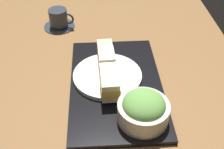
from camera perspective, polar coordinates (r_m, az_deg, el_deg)
name	(u,v)px	position (r cm, az deg, el deg)	size (l,w,h in cm)	color
ground_plane	(94,81)	(90.73, -3.69, -1.37)	(140.00, 100.00, 3.00)	brown
serving_tray	(116,85)	(86.04, 0.80, -2.08)	(44.33, 27.29, 1.45)	black
sandwich_plate	(107,76)	(87.00, -0.92, -0.24)	(21.04, 21.04, 1.41)	silver
sandwich_nearmost	(110,86)	(78.11, -0.43, -2.35)	(7.67, 5.45, 5.93)	beige
sandwich_inner_near	(108,74)	(82.65, -0.78, 0.19)	(7.74, 5.18, 5.22)	beige
sandwich_inner_far	(107,61)	(86.92, -1.10, 2.82)	(7.30, 5.20, 5.89)	#EFE5C1
sandwich_farmost	(105,51)	(91.89, -1.38, 4.73)	(7.56, 5.24, 4.70)	beige
salad_bowl	(143,109)	(73.34, 6.33, -6.89)	(13.47, 13.47, 8.37)	beige
coffee_cup	(59,19)	(114.73, -10.60, 10.82)	(12.03, 12.26, 7.41)	#333842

